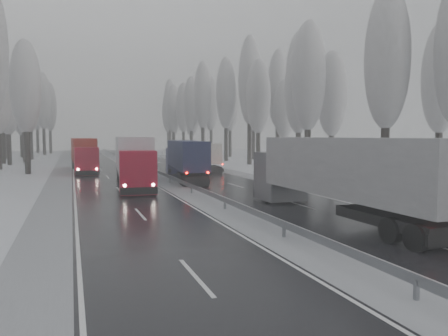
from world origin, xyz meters
TOP-DOWN VIEW (x-y plane):
  - ground at (0.00, 0.00)m, footprint 260.00×260.00m
  - carriageway_right at (5.25, 30.00)m, footprint 7.50×200.00m
  - carriageway_left at (-5.25, 30.00)m, footprint 7.50×200.00m
  - median_slush at (0.00, 30.00)m, footprint 3.00×200.00m
  - shoulder_right at (10.20, 30.00)m, footprint 2.40×200.00m
  - shoulder_left at (-10.20, 30.00)m, footprint 2.40×200.00m
  - median_guardrail at (0.00, 29.99)m, footprint 0.12×200.00m
  - tree_16 at (15.04, 15.67)m, footprint 3.60×3.60m
  - tree_17 at (24.68, 19.67)m, footprint 3.60×3.60m
  - tree_18 at (14.51, 27.03)m, footprint 3.60×3.60m
  - tree_19 at (20.02, 31.03)m, footprint 3.60×3.60m
  - tree_20 at (17.90, 35.17)m, footprint 3.60×3.60m
  - tree_21 at (20.12, 39.17)m, footprint 3.60×3.60m
  - tree_22 at (17.02, 45.60)m, footprint 3.60×3.60m
  - tree_23 at (23.31, 49.60)m, footprint 3.60×3.60m
  - tree_24 at (17.90, 51.02)m, footprint 3.60×3.60m
  - tree_25 at (24.81, 55.02)m, footprint 3.60×3.60m
  - tree_26 at (17.56, 61.27)m, footprint 3.60×3.60m
  - tree_27 at (24.72, 65.27)m, footprint 3.60×3.60m
  - tree_28 at (16.34, 71.95)m, footprint 3.60×3.60m
  - tree_29 at (23.71, 75.95)m, footprint 3.60×3.60m
  - tree_30 at (16.56, 81.70)m, footprint 3.60×3.60m
  - tree_31 at (22.48, 85.70)m, footprint 3.60×3.60m
  - tree_32 at (16.63, 89.21)m, footprint 3.60×3.60m
  - tree_33 at (19.77, 93.21)m, footprint 3.60×3.60m
  - tree_34 at (15.73, 96.32)m, footprint 3.60×3.60m
  - tree_35 at (24.94, 100.32)m, footprint 3.60×3.60m
  - tree_36 at (17.04, 106.16)m, footprint 3.60×3.60m
  - tree_37 at (24.02, 110.16)m, footprint 3.60×3.60m
  - tree_38 at (18.73, 116.73)m, footprint 3.60×3.60m
  - tree_39 at (21.55, 120.73)m, footprint 3.60×3.60m
  - tree_62 at (-13.94, 43.73)m, footprint 3.60×3.60m
  - tree_66 at (-18.16, 62.35)m, footprint 3.60×3.60m
  - tree_67 at (-19.54, 66.35)m, footprint 3.60×3.60m
  - tree_68 at (-16.58, 69.11)m, footprint 3.60×3.60m
  - tree_70 at (-16.33, 79.19)m, footprint 3.60×3.60m
  - tree_71 at (-21.09, 83.19)m, footprint 3.60×3.60m
  - tree_72 at (-18.93, 88.54)m, footprint 3.60×3.60m
  - tree_73 at (-21.82, 92.54)m, footprint 3.60×3.60m
  - tree_74 at (-15.07, 99.33)m, footprint 3.60×3.60m
  - tree_75 at (-24.20, 103.33)m, footprint 3.60×3.60m
  - tree_76 at (-14.05, 108.72)m, footprint 3.60×3.60m
  - tree_77 at (-19.66, 112.72)m, footprint 3.60×3.60m
  - tree_78 at (-17.56, 115.31)m, footprint 3.60×3.60m
  - tree_79 at (-20.33, 119.31)m, footprint 3.60×3.60m
  - truck_grey_tarp at (4.85, 7.16)m, footprint 3.10×17.58m
  - truck_blue_box at (2.29, 31.12)m, footprint 4.17×16.02m
  - truck_cream_box at (7.01, 43.41)m, footprint 2.60×14.23m
  - box_truck_distant at (3.05, 89.57)m, footprint 2.52×7.54m
  - truck_red_white at (-3.65, 27.13)m, footprint 4.11×17.67m
  - truck_red_red at (-7.51, 45.27)m, footprint 2.97×16.71m

SIDE VIEW (x-z plane):
  - ground at x=0.00m, z-range 0.00..0.00m
  - carriageway_right at x=5.25m, z-range 0.00..0.03m
  - carriageway_left at x=-5.25m, z-range 0.00..0.03m
  - median_slush at x=0.00m, z-range 0.00..0.04m
  - shoulder_right at x=10.20m, z-range 0.00..0.04m
  - shoulder_left at x=-10.20m, z-range 0.00..0.04m
  - median_guardrail at x=0.00m, z-range 0.22..0.98m
  - box_truck_distant at x=3.05m, z-range 0.03..2.82m
  - truck_cream_box at x=7.01m, z-range 0.30..3.94m
  - truck_blue_box at x=2.29m, z-range 0.34..4.41m
  - truck_red_red at x=-7.51m, z-range 0.36..4.63m
  - truck_grey_tarp at x=4.85m, z-range 0.38..4.87m
  - truck_red_white at x=-3.65m, z-range 0.38..4.87m
  - tree_23 at x=23.31m, z-range 1.99..15.54m
  - tree_77 at x=-19.66m, z-range 2.10..16.42m
  - tree_33 at x=19.77m, z-range 2.10..16.42m
  - tree_19 at x=20.02m, z-range 2.13..16.70m
  - tree_72 at x=-18.93m, z-range 2.21..17.31m
  - tree_66 at x=-18.16m, z-range 2.22..17.45m
  - tree_17 at x=24.68m, z-range 2.27..17.80m
  - tree_20 at x=17.90m, z-range 2.29..18.00m
  - tree_22 at x=17.02m, z-range 2.31..18.17m
  - tree_62 at x=-13.94m, z-range 2.34..18.38m
  - tree_39 at x=21.55m, z-range 2.36..18.54m
  - tree_37 at x=24.02m, z-range 2.38..18.75m
  - tree_16 at x=15.04m, z-range 2.40..18.93m
  - tree_18 at x=14.51m, z-range 2.41..18.99m
  - tree_68 at x=-16.58m, z-range 2.42..19.07m
  - tree_79 at x=-20.33m, z-range 2.48..19.54m
  - tree_70 at x=-16.33m, z-range 2.48..19.57m
  - tree_67 at x=-19.54m, z-range 2.48..19.58m
  - tree_73 at x=-21.82m, z-range 2.50..19.72m
  - tree_32 at x=16.63m, z-range 2.51..19.85m
  - tree_27 at x=24.72m, z-range 2.55..20.17m
  - tree_34 at x=15.73m, z-range 2.55..20.19m
  - tree_30 at x=16.56m, z-range 2.59..20.45m
  - tree_38 at x=18.73m, z-range 2.60..20.58m
  - tree_29 at x=23.71m, z-range 2.62..20.73m
  - tree_35 at x=24.94m, z-range 2.64..20.89m
  - tree_76 at x=-14.05m, z-range 2.68..21.23m
  - tree_31 at x=22.48m, z-range 2.68..21.26m
  - tree_75 at x=-24.20m, z-range 2.69..21.29m
  - tree_21 at x=20.12m, z-range 2.69..21.31m
  - tree_26 at x=17.56m, z-range 2.71..21.49m
  - tree_25 at x=24.81m, z-range 2.80..22.24m
  - tree_78 at x=-17.56m, z-range 2.81..22.37m
  - tree_71 at x=-21.09m, z-range 2.82..22.43m
  - tree_28 at x=16.34m, z-range 2.82..22.45m
  - tree_74 at x=-15.07m, z-range 2.83..22.52m
  - tree_36 at x=17.04m, z-range 2.91..23.13m
  - tree_24 at x=17.90m, z-range 2.94..23.43m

